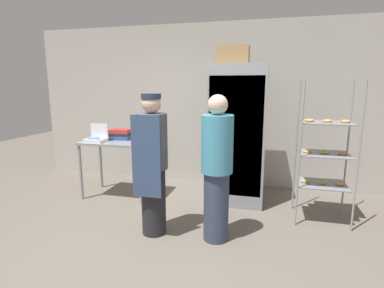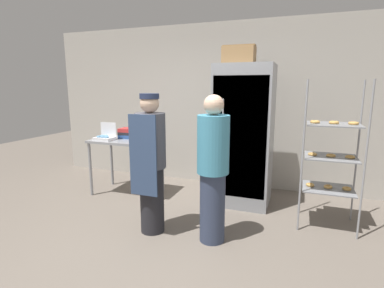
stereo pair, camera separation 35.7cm
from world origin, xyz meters
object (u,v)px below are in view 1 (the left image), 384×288
blender_pitcher (142,132)px  binder_stack (121,134)px  donut_box (96,139)px  cardboard_storage_box (233,55)px  person_customer (217,168)px  baking_rack (325,153)px  refrigerator (238,135)px  person_baker (153,163)px

blender_pitcher → binder_stack: size_ratio=0.97×
donut_box → cardboard_storage_box: (1.97, 0.32, 1.18)m
person_customer → baking_rack: bearing=35.0°
refrigerator → baking_rack: (1.11, -0.37, -0.12)m
baking_rack → person_baker: (-1.92, -0.88, -0.03)m
donut_box → person_customer: size_ratio=0.18×
refrigerator → baking_rack: bearing=-18.4°
baking_rack → person_customer: (-1.20, -0.84, -0.05)m
binder_stack → donut_box: bearing=-130.7°
binder_stack → person_customer: bearing=-33.1°
baking_rack → cardboard_storage_box: size_ratio=4.10×
refrigerator → person_customer: size_ratio=1.24×
person_customer → cardboard_storage_box: bearing=89.4°
binder_stack → person_customer: size_ratio=0.20×
blender_pitcher → person_customer: (1.32, -1.05, -0.19)m
baking_rack → donut_box: (-3.16, -0.03, 0.05)m
blender_pitcher → person_baker: (0.60, -1.09, -0.17)m
donut_box → refrigerator: bearing=11.1°
person_baker → person_customer: bearing=2.8°
cardboard_storage_box → person_baker: 1.86m
donut_box → baking_rack: bearing=0.6°
refrigerator → person_baker: (-0.81, -1.25, -0.15)m
baking_rack → person_customer: 1.47m
refrigerator → baking_rack: refrigerator is taller
person_baker → cardboard_storage_box: bearing=57.8°
blender_pitcher → binder_stack: bearing=171.1°
binder_stack → person_baker: bearing=-49.5°
baking_rack → blender_pitcher: size_ratio=5.64×
baking_rack → binder_stack: bearing=174.8°
donut_box → binder_stack: 0.40m
cardboard_storage_box → person_customer: (-0.01, -1.13, -1.28)m
person_baker → donut_box: bearing=145.7°
person_customer → refrigerator: bearing=85.7°
cardboard_storage_box → donut_box: bearing=-170.9°
person_baker → blender_pitcher: bearing=119.0°
refrigerator → binder_stack: size_ratio=6.18×
refrigerator → blender_pitcher: refrigerator is taller
refrigerator → cardboard_storage_box: (-0.08, -0.09, 1.10)m
person_baker → refrigerator: bearing=57.0°
refrigerator → binder_stack: bearing=-176.7°
cardboard_storage_box → person_baker: bearing=-122.2°
baking_rack → cardboard_storage_box: (-1.19, 0.28, 1.22)m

